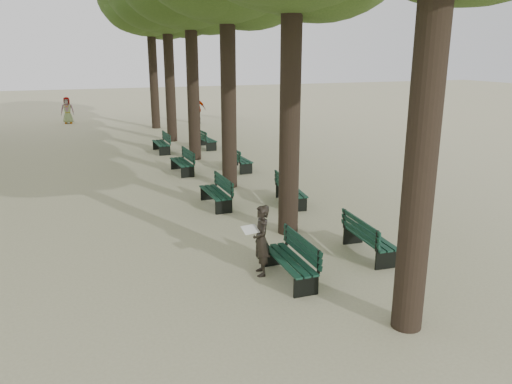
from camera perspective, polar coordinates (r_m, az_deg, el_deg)
name	(u,v)px	position (r m, az deg, el deg)	size (l,w,h in m)	color
ground	(281,291)	(10.18, 2.88, -11.18)	(120.00, 120.00, 0.00)	#B5B189
bench_left_0	(290,268)	(10.53, 3.87, -8.61)	(0.59, 1.81, 0.92)	black
bench_left_1	(216,198)	(15.38, -4.64, -0.67)	(0.61, 1.81, 0.92)	black
bench_left_2	(182,166)	(19.79, -8.44, 2.92)	(0.65, 1.82, 0.92)	black
bench_left_3	(161,147)	(24.09, -10.78, 5.11)	(0.60, 1.81, 0.92)	black
bench_right_0	(369,244)	(11.99, 12.78, -5.87)	(0.70, 1.84, 0.92)	black
bench_right_1	(291,196)	(15.61, 4.00, -0.42)	(0.79, 1.86, 0.92)	black
bench_right_2	(239,163)	(20.12, -1.96, 3.30)	(0.63, 1.82, 0.92)	black
bench_right_3	(206,143)	(24.83, -5.72, 5.62)	(0.68, 1.83, 0.92)	black
man_with_map	(261,240)	(10.57, 0.62, -5.55)	(0.64, 0.66, 1.54)	black
pedestrian_c	(197,109)	(33.52, -6.78, 9.40)	(1.13, 0.38, 1.92)	#262628
pedestrian_d	(67,110)	(35.63, -20.76, 8.73)	(0.85, 0.35, 1.73)	#262628
pedestrian_b	(228,106)	(35.76, -3.16, 9.81)	(1.19, 0.37, 1.83)	#262628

